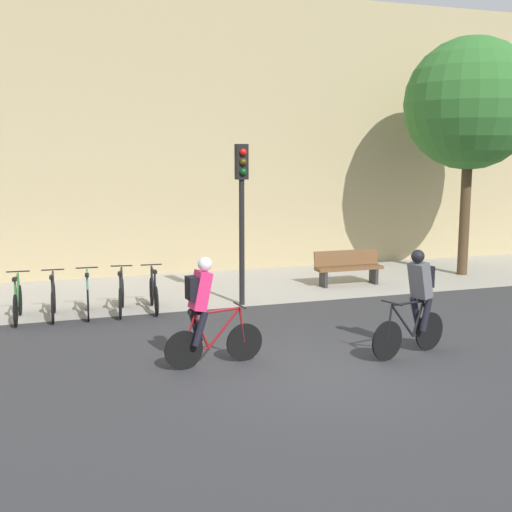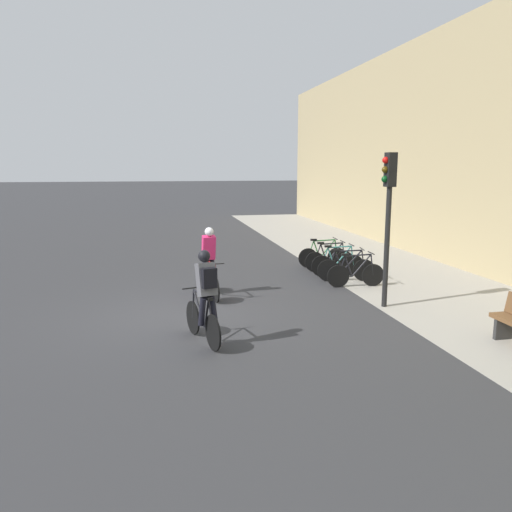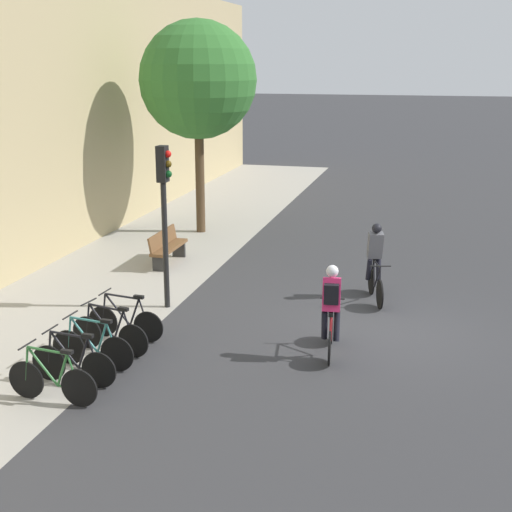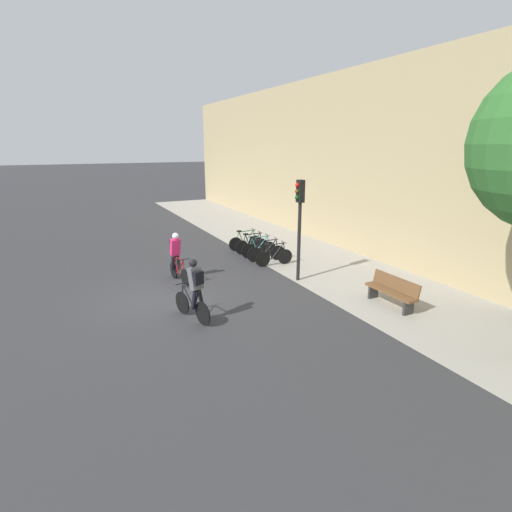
{
  "view_description": "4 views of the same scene",
  "coord_description": "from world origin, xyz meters",
  "px_view_note": "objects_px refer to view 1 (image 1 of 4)",
  "views": [
    {
      "loc": [
        -3.9,
        -8.68,
        3.28
      ],
      "look_at": [
        0.03,
        3.01,
        1.36
      ],
      "focal_mm": 45.0,
      "sensor_mm": 36.0,
      "label": 1
    },
    {
      "loc": [
        10.74,
        -0.5,
        3.25
      ],
      "look_at": [
        0.49,
        1.59,
        1.36
      ],
      "focal_mm": 35.0,
      "sensor_mm": 36.0,
      "label": 2
    },
    {
      "loc": [
        -13.64,
        -0.9,
        5.27
      ],
      "look_at": [
        0.27,
        2.68,
        1.31
      ],
      "focal_mm": 50.0,
      "sensor_mm": 36.0,
      "label": 3
    },
    {
      "loc": [
        11.77,
        -2.63,
        4.68
      ],
      "look_at": [
        0.36,
        2.98,
        1.13
      ],
      "focal_mm": 28.0,
      "sensor_mm": 36.0,
      "label": 4
    }
  ],
  "objects_px": {
    "parked_bike_0": "(18,302)",
    "parked_bike_4": "(154,293)",
    "parked_bike_1": "(53,299)",
    "traffic_light_pole": "(242,195)",
    "parked_bike_3": "(121,295)",
    "parked_bike_2": "(88,297)",
    "cyclist_grey": "(417,298)",
    "cyclist_pink": "(204,308)",
    "bench": "(348,267)"
  },
  "relations": [
    {
      "from": "parked_bike_4",
      "to": "traffic_light_pole",
      "type": "bearing_deg",
      "value": -3.09
    },
    {
      "from": "parked_bike_1",
      "to": "parked_bike_2",
      "type": "distance_m",
      "value": 0.69
    },
    {
      "from": "parked_bike_3",
      "to": "parked_bike_2",
      "type": "bearing_deg",
      "value": 179.93
    },
    {
      "from": "cyclist_grey",
      "to": "parked_bike_4",
      "type": "relative_size",
      "value": 1.1
    },
    {
      "from": "parked_bike_0",
      "to": "traffic_light_pole",
      "type": "height_order",
      "value": "traffic_light_pole"
    },
    {
      "from": "cyclist_grey",
      "to": "parked_bike_3",
      "type": "height_order",
      "value": "cyclist_grey"
    },
    {
      "from": "cyclist_pink",
      "to": "parked_bike_2",
      "type": "distance_m",
      "value": 4.3
    },
    {
      "from": "parked_bike_0",
      "to": "parked_bike_4",
      "type": "xyz_separation_m",
      "value": [
        2.75,
        -0.0,
        -0.0
      ]
    },
    {
      "from": "cyclist_grey",
      "to": "traffic_light_pole",
      "type": "bearing_deg",
      "value": 111.37
    },
    {
      "from": "cyclist_pink",
      "to": "parked_bike_1",
      "type": "xyz_separation_m",
      "value": [
        -2.19,
        3.99,
        -0.56
      ]
    },
    {
      "from": "parked_bike_4",
      "to": "traffic_light_pole",
      "type": "distance_m",
      "value": 2.86
    },
    {
      "from": "parked_bike_2",
      "to": "parked_bike_3",
      "type": "distance_m",
      "value": 0.69
    },
    {
      "from": "cyclist_pink",
      "to": "traffic_light_pole",
      "type": "xyz_separation_m",
      "value": [
        1.83,
        3.88,
        1.52
      ]
    },
    {
      "from": "cyclist_grey",
      "to": "parked_bike_3",
      "type": "distance_m",
      "value": 6.24
    },
    {
      "from": "parked_bike_4",
      "to": "parked_bike_0",
      "type": "bearing_deg",
      "value": 179.99
    },
    {
      "from": "cyclist_grey",
      "to": "bench",
      "type": "bearing_deg",
      "value": 74.5
    },
    {
      "from": "parked_bike_1",
      "to": "cyclist_pink",
      "type": "bearing_deg",
      "value": -61.29
    },
    {
      "from": "cyclist_pink",
      "to": "bench",
      "type": "distance_m",
      "value": 7.26
    },
    {
      "from": "parked_bike_3",
      "to": "traffic_light_pole",
      "type": "distance_m",
      "value": 3.36
    },
    {
      "from": "parked_bike_1",
      "to": "parked_bike_4",
      "type": "relative_size",
      "value": 0.99
    },
    {
      "from": "cyclist_grey",
      "to": "parked_bike_2",
      "type": "relative_size",
      "value": 1.1
    },
    {
      "from": "parked_bike_0",
      "to": "cyclist_pink",
      "type": "bearing_deg",
      "value": -54.24
    },
    {
      "from": "cyclist_pink",
      "to": "parked_bike_0",
      "type": "bearing_deg",
      "value": 125.76
    },
    {
      "from": "parked_bike_0",
      "to": "parked_bike_2",
      "type": "distance_m",
      "value": 1.38
    },
    {
      "from": "parked_bike_2",
      "to": "bench",
      "type": "bearing_deg",
      "value": 10.02
    },
    {
      "from": "parked_bike_4",
      "to": "traffic_light_pole",
      "type": "height_order",
      "value": "traffic_light_pole"
    },
    {
      "from": "cyclist_grey",
      "to": "parked_bike_4",
      "type": "height_order",
      "value": "cyclist_grey"
    },
    {
      "from": "cyclist_pink",
      "to": "parked_bike_4",
      "type": "distance_m",
      "value": 4.03
    },
    {
      "from": "parked_bike_2",
      "to": "parked_bike_4",
      "type": "bearing_deg",
      "value": -0.02
    },
    {
      "from": "parked_bike_1",
      "to": "parked_bike_4",
      "type": "distance_m",
      "value": 2.06
    },
    {
      "from": "cyclist_pink",
      "to": "bench",
      "type": "bearing_deg",
      "value": 45.36
    },
    {
      "from": "parked_bike_3",
      "to": "parked_bike_0",
      "type": "bearing_deg",
      "value": 179.98
    },
    {
      "from": "parked_bike_0",
      "to": "bench",
      "type": "height_order",
      "value": "parked_bike_0"
    },
    {
      "from": "traffic_light_pole",
      "to": "cyclist_grey",
      "type": "bearing_deg",
      "value": -68.63
    },
    {
      "from": "parked_bike_0",
      "to": "traffic_light_pole",
      "type": "relative_size",
      "value": 0.45
    },
    {
      "from": "cyclist_pink",
      "to": "parked_bike_1",
      "type": "bearing_deg",
      "value": 118.71
    },
    {
      "from": "parked_bike_1",
      "to": "parked_bike_3",
      "type": "height_order",
      "value": "same"
    },
    {
      "from": "parked_bike_1",
      "to": "traffic_light_pole",
      "type": "xyz_separation_m",
      "value": [
        4.02,
        -0.11,
        2.07
      ]
    },
    {
      "from": "parked_bike_0",
      "to": "parked_bike_4",
      "type": "height_order",
      "value": "parked_bike_0"
    },
    {
      "from": "cyclist_grey",
      "to": "parked_bike_3",
      "type": "xyz_separation_m",
      "value": [
        -4.34,
        4.45,
        -0.56
      ]
    },
    {
      "from": "parked_bike_2",
      "to": "bench",
      "type": "xyz_separation_m",
      "value": [
        6.59,
        1.16,
        0.08
      ]
    },
    {
      "from": "bench",
      "to": "parked_bike_2",
      "type": "bearing_deg",
      "value": -169.98
    },
    {
      "from": "parked_bike_2",
      "to": "parked_bike_3",
      "type": "bearing_deg",
      "value": -0.07
    },
    {
      "from": "parked_bike_2",
      "to": "parked_bike_4",
      "type": "height_order",
      "value": "parked_bike_2"
    },
    {
      "from": "cyclist_grey",
      "to": "parked_bike_2",
      "type": "xyz_separation_m",
      "value": [
        -5.03,
        4.45,
        -0.56
      ]
    },
    {
      "from": "cyclist_grey",
      "to": "parked_bike_2",
      "type": "bearing_deg",
      "value": 138.51
    },
    {
      "from": "parked_bike_0",
      "to": "parked_bike_1",
      "type": "xyz_separation_m",
      "value": [
        0.69,
        0.0,
        -0.0
      ]
    },
    {
      "from": "cyclist_grey",
      "to": "traffic_light_pole",
      "type": "distance_m",
      "value": 4.9
    },
    {
      "from": "traffic_light_pole",
      "to": "bench",
      "type": "distance_m",
      "value": 4.02
    },
    {
      "from": "cyclist_pink",
      "to": "bench",
      "type": "relative_size",
      "value": 0.98
    }
  ]
}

